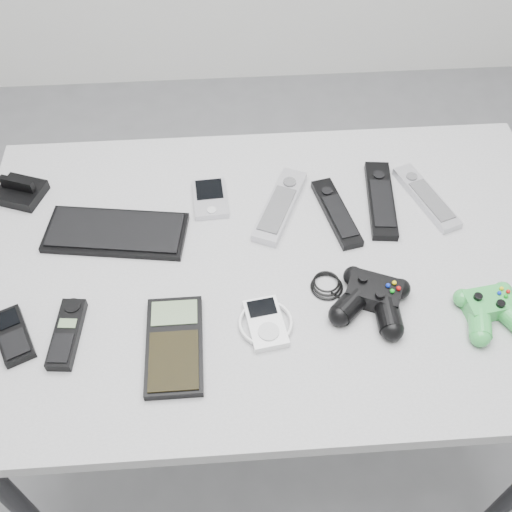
{
  "coord_description": "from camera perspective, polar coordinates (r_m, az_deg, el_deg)",
  "views": [
    {
      "loc": [
        -0.04,
        -0.72,
        1.69
      ],
      "look_at": [
        0.01,
        -0.0,
        0.8
      ],
      "focal_mm": 42.0,
      "sensor_mm": 36.0,
      "label": 1
    }
  ],
  "objects": [
    {
      "name": "floor",
      "position": [
        1.84,
        -0.41,
        -15.93
      ],
      "size": [
        3.5,
        3.5,
        0.0
      ],
      "primitive_type": "plane",
      "color": "slate",
      "rests_on": "ground"
    },
    {
      "name": "desk",
      "position": [
        1.21,
        1.81,
        -2.37
      ],
      "size": [
        1.17,
        0.75,
        0.78
      ],
      "color": "gray",
      "rests_on": "floor"
    },
    {
      "name": "pda_keyboard",
      "position": [
        1.23,
        -13.2,
        2.24
      ],
      "size": [
        0.29,
        0.16,
        0.02
      ],
      "primitive_type": "cube",
      "rotation": [
        0.0,
        0.0,
        -0.14
      ],
      "color": "black",
      "rests_on": "desk"
    },
    {
      "name": "dock_bracket",
      "position": [
        1.35,
        -21.64,
        6.03
      ],
      "size": [
        0.11,
        0.11,
        0.05
      ],
      "primitive_type": "cube",
      "rotation": [
        0.0,
        0.0,
        -0.36
      ],
      "color": "black",
      "rests_on": "desk"
    },
    {
      "name": "pda",
      "position": [
        1.26,
        -4.39,
        5.51
      ],
      "size": [
        0.08,
        0.11,
        0.02
      ],
      "primitive_type": "cube",
      "rotation": [
        0.0,
        0.0,
        0.06
      ],
      "color": "#B7B6BE",
      "rests_on": "desk"
    },
    {
      "name": "remote_silver_a",
      "position": [
        1.24,
        2.31,
        4.86
      ],
      "size": [
        0.13,
        0.21,
        0.02
      ],
      "primitive_type": "cube",
      "rotation": [
        0.0,
        0.0,
        -0.42
      ],
      "color": "#B7B6BE",
      "rests_on": "desk"
    },
    {
      "name": "remote_black_a",
      "position": [
        1.24,
        7.66,
        4.15
      ],
      "size": [
        0.08,
        0.19,
        0.02
      ],
      "primitive_type": "cube",
      "rotation": [
        0.0,
        0.0,
        0.22
      ],
      "color": "black",
      "rests_on": "desk"
    },
    {
      "name": "remote_black_b",
      "position": [
        1.28,
        11.81,
        5.33
      ],
      "size": [
        0.07,
        0.22,
        0.02
      ],
      "primitive_type": "cube",
      "rotation": [
        0.0,
        0.0,
        -0.11
      ],
      "color": "black",
      "rests_on": "desk"
    },
    {
      "name": "remote_silver_b",
      "position": [
        1.31,
        15.91,
        5.43
      ],
      "size": [
        0.11,
        0.2,
        0.02
      ],
      "primitive_type": "cube",
      "rotation": [
        0.0,
        0.0,
        0.34
      ],
      "color": "#B2B2B9",
      "rests_on": "desk"
    },
    {
      "name": "mobile_phone",
      "position": [
        1.13,
        -22.17,
        -7.0
      ],
      "size": [
        0.09,
        0.12,
        0.02
      ],
      "primitive_type": "cube",
      "rotation": [
        0.0,
        0.0,
        0.43
      ],
      "color": "black",
      "rests_on": "desk"
    },
    {
      "name": "cordless_handset",
      "position": [
        1.1,
        -17.58,
        -7.06
      ],
      "size": [
        0.06,
        0.14,
        0.02
      ],
      "primitive_type": "cube",
      "rotation": [
        0.0,
        0.0,
        -0.1
      ],
      "color": "black",
      "rests_on": "desk"
    },
    {
      "name": "calculator",
      "position": [
        1.05,
        -7.78,
        -8.42
      ],
      "size": [
        0.1,
        0.19,
        0.02
      ],
      "primitive_type": "cube",
      "rotation": [
        0.0,
        0.0,
        0.0
      ],
      "color": "black",
      "rests_on": "desk"
    },
    {
      "name": "mp3_player",
      "position": [
        1.06,
        0.92,
        -6.37
      ],
      "size": [
        0.11,
        0.12,
        0.02
      ],
      "primitive_type": "cube",
      "rotation": [
        0.0,
        0.0,
        0.15
      ],
      "color": "white",
      "rests_on": "desk"
    },
    {
      "name": "controller_black",
      "position": [
        1.1,
        11.03,
        -3.88
      ],
      "size": [
        0.27,
        0.22,
        0.05
      ],
      "primitive_type": null,
      "rotation": [
        0.0,
        0.0,
        -0.4
      ],
      "color": "black",
      "rests_on": "desk"
    },
    {
      "name": "controller_green",
      "position": [
        1.15,
        21.51,
        -4.69
      ],
      "size": [
        0.14,
        0.14,
        0.04
      ],
      "primitive_type": null,
      "rotation": [
        0.0,
        0.0,
        0.14
      ],
      "color": "#23833F",
      "rests_on": "desk"
    }
  ]
}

